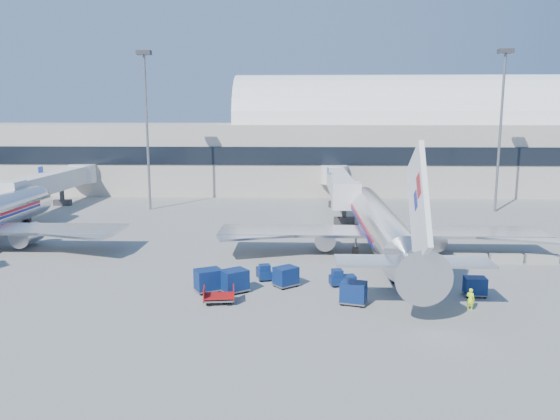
{
  "coord_description": "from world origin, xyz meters",
  "views": [
    {
      "loc": [
        1.93,
        -48.21,
        13.75
      ],
      "look_at": [
        -0.04,
        6.0,
        4.24
      ],
      "focal_mm": 35.0,
      "sensor_mm": 36.0,
      "label": 1
    }
  ],
  "objects_px": {
    "cart_open_red": "(219,297)",
    "tug_right": "(407,275)",
    "airliner_main": "(382,226)",
    "barrier_mid": "(506,259)",
    "cart_solo_far": "(475,286)",
    "barrier_far": "(542,259)",
    "tug_left": "(264,272)",
    "mast_west": "(146,107)",
    "cart_train_a": "(286,276)",
    "barrier_near": "(470,258)",
    "jetbridge_near": "(339,183)",
    "mast_east": "(502,107)",
    "tug_lead": "(342,278)",
    "ramp_worker": "(470,299)",
    "cart_solo_near": "(354,292)",
    "cart_train_b": "(234,280)",
    "jetbridge_mid": "(55,182)",
    "cart_train_c": "(208,280)"
  },
  "relations": [
    {
      "from": "barrier_mid",
      "to": "mast_west",
      "type": "bearing_deg",
      "value": 145.86
    },
    {
      "from": "barrier_far",
      "to": "ramp_worker",
      "type": "height_order",
      "value": "ramp_worker"
    },
    {
      "from": "barrier_mid",
      "to": "cart_open_red",
      "type": "relative_size",
      "value": 1.22
    },
    {
      "from": "mast_east",
      "to": "cart_solo_far",
      "type": "bearing_deg",
      "value": -111.21
    },
    {
      "from": "cart_solo_far",
      "to": "ramp_worker",
      "type": "height_order",
      "value": "ramp_worker"
    },
    {
      "from": "jetbridge_near",
      "to": "cart_train_a",
      "type": "relative_size",
      "value": 11.82
    },
    {
      "from": "tug_left",
      "to": "cart_solo_far",
      "type": "bearing_deg",
      "value": -116.57
    },
    {
      "from": "jetbridge_near",
      "to": "mast_west",
      "type": "distance_m",
      "value": 29.67
    },
    {
      "from": "mast_east",
      "to": "ramp_worker",
      "type": "distance_m",
      "value": 45.84
    },
    {
      "from": "mast_west",
      "to": "tug_right",
      "type": "height_order",
      "value": "mast_west"
    },
    {
      "from": "airliner_main",
      "to": "tug_lead",
      "type": "height_order",
      "value": "airliner_main"
    },
    {
      "from": "barrier_near",
      "to": "tug_right",
      "type": "height_order",
      "value": "tug_right"
    },
    {
      "from": "barrier_near",
      "to": "barrier_mid",
      "type": "bearing_deg",
      "value": 0.0
    },
    {
      "from": "jetbridge_mid",
      "to": "barrier_far",
      "type": "distance_m",
      "value": 65.75
    },
    {
      "from": "cart_solo_far",
      "to": "ramp_worker",
      "type": "bearing_deg",
      "value": -109.27
    },
    {
      "from": "tug_left",
      "to": "cart_open_red",
      "type": "height_order",
      "value": "tug_left"
    },
    {
      "from": "barrier_near",
      "to": "tug_left",
      "type": "xyz_separation_m",
      "value": [
        -19.05,
        -5.78,
        0.17
      ]
    },
    {
      "from": "cart_solo_near",
      "to": "tug_left",
      "type": "bearing_deg",
      "value": 156.1
    },
    {
      "from": "barrier_far",
      "to": "ramp_worker",
      "type": "relative_size",
      "value": 1.86
    },
    {
      "from": "tug_right",
      "to": "cart_solo_far",
      "type": "relative_size",
      "value": 1.61
    },
    {
      "from": "airliner_main",
      "to": "ramp_worker",
      "type": "height_order",
      "value": "airliner_main"
    },
    {
      "from": "barrier_far",
      "to": "tug_left",
      "type": "relative_size",
      "value": 1.32
    },
    {
      "from": "barrier_far",
      "to": "jetbridge_mid",
      "type": "bearing_deg",
      "value": 153.98
    },
    {
      "from": "jetbridge_near",
      "to": "mast_east",
      "type": "height_order",
      "value": "mast_east"
    },
    {
      "from": "ramp_worker",
      "to": "tug_left",
      "type": "bearing_deg",
      "value": 12.37
    },
    {
      "from": "barrier_mid",
      "to": "ramp_worker",
      "type": "distance_m",
      "value": 14.56
    },
    {
      "from": "tug_left",
      "to": "cart_open_red",
      "type": "relative_size",
      "value": 0.92
    },
    {
      "from": "jetbridge_near",
      "to": "cart_solo_near",
      "type": "relative_size",
      "value": 12.21
    },
    {
      "from": "cart_train_b",
      "to": "cart_solo_far",
      "type": "height_order",
      "value": "cart_train_b"
    },
    {
      "from": "cart_open_red",
      "to": "tug_right",
      "type": "bearing_deg",
      "value": 12.1
    },
    {
      "from": "barrier_far",
      "to": "tug_right",
      "type": "distance_m",
      "value": 15.41
    },
    {
      "from": "jetbridge_near",
      "to": "cart_open_red",
      "type": "height_order",
      "value": "jetbridge_near"
    },
    {
      "from": "barrier_near",
      "to": "cart_train_c",
      "type": "distance_m",
      "value": 24.99
    },
    {
      "from": "barrier_far",
      "to": "cart_train_b",
      "type": "distance_m",
      "value": 29.28
    },
    {
      "from": "cart_solo_near",
      "to": "cart_open_red",
      "type": "height_order",
      "value": "cart_solo_near"
    },
    {
      "from": "airliner_main",
      "to": "tug_right",
      "type": "height_order",
      "value": "airliner_main"
    },
    {
      "from": "mast_east",
      "to": "ramp_worker",
      "type": "xyz_separation_m",
      "value": [
        -15.87,
        -40.67,
        -13.99
      ]
    },
    {
      "from": "mast_west",
      "to": "cart_train_a",
      "type": "relative_size",
      "value": 9.72
    },
    {
      "from": "jetbridge_near",
      "to": "cart_solo_far",
      "type": "distance_m",
      "value": 39.3
    },
    {
      "from": "tug_right",
      "to": "cart_solo_near",
      "type": "xyz_separation_m",
      "value": [
        -4.83,
        -5.01,
        0.14
      ]
    },
    {
      "from": "mast_east",
      "to": "tug_lead",
      "type": "bearing_deg",
      "value": -124.83
    },
    {
      "from": "airliner_main",
      "to": "barrier_mid",
      "type": "relative_size",
      "value": 12.42
    },
    {
      "from": "mast_west",
      "to": "cart_train_c",
      "type": "distance_m",
      "value": 42.45
    },
    {
      "from": "jetbridge_near",
      "to": "tug_left",
      "type": "relative_size",
      "value": 12.13
    },
    {
      "from": "tug_right",
      "to": "cart_train_c",
      "type": "distance_m",
      "value": 16.14
    },
    {
      "from": "tug_left",
      "to": "barrier_near",
      "type": "bearing_deg",
      "value": -86.72
    },
    {
      "from": "barrier_near",
      "to": "cart_solo_far",
      "type": "distance_m",
      "value": 9.92
    },
    {
      "from": "jetbridge_near",
      "to": "tug_lead",
      "type": "bearing_deg",
      "value": -93.5
    },
    {
      "from": "tug_left",
      "to": "cart_train_c",
      "type": "height_order",
      "value": "cart_train_c"
    },
    {
      "from": "barrier_near",
      "to": "tug_left",
      "type": "distance_m",
      "value": 19.91
    }
  ]
}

